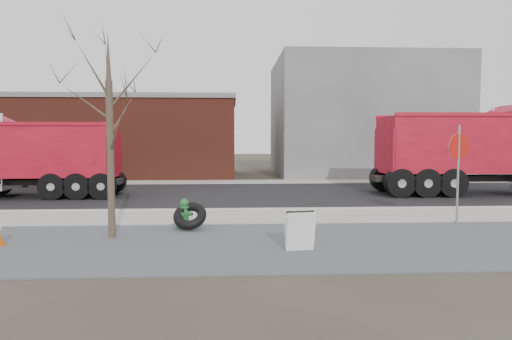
{
  "coord_description": "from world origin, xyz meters",
  "views": [
    {
      "loc": [
        -0.11,
        -14.29,
        2.56
      ],
      "look_at": [
        0.74,
        2.29,
        1.4
      ],
      "focal_mm": 32.0,
      "sensor_mm": 36.0,
      "label": 1
    }
  ],
  "objects": [
    {
      "name": "truck_tire",
      "position": [
        -1.3,
        -1.67,
        0.41
      ],
      "size": [
        1.05,
        1.01,
        0.79
      ],
      "color": "black",
      "rests_on": "ground"
    },
    {
      "name": "gravel_verge",
      "position": [
        0.0,
        -3.5,
        0.01
      ],
      "size": [
        60.0,
        5.0,
        0.03
      ],
      "primitive_type": "cube",
      "color": "slate",
      "rests_on": "ground"
    },
    {
      "name": "sandwich_board",
      "position": [
        1.4,
        -4.19,
        0.48
      ],
      "size": [
        0.7,
        0.5,
        0.9
      ],
      "rotation": [
        0.0,
        0.0,
        0.14
      ],
      "color": "white",
      "rests_on": "ground"
    },
    {
      "name": "stop_sign",
      "position": [
        6.59,
        -1.1,
        2.0
      ],
      "size": [
        0.77,
        0.28,
        2.96
      ],
      "rotation": [
        0.0,
        0.0,
        -0.08
      ],
      "color": "gray",
      "rests_on": "ground"
    },
    {
      "name": "dump_truck_red_b",
      "position": [
        -8.85,
        5.8,
        1.81
      ],
      "size": [
        8.42,
        2.62,
        3.55
      ],
      "rotation": [
        0.0,
        0.0,
        3.17
      ],
      "color": "black",
      "rests_on": "ground"
    },
    {
      "name": "dump_truck_red_a",
      "position": [
        10.93,
        5.89,
        2.04
      ],
      "size": [
        10.11,
        2.91,
        4.02
      ],
      "rotation": [
        0.0,
        0.0,
        -0.02
      ],
      "color": "black",
      "rests_on": "ground"
    },
    {
      "name": "sidewalk",
      "position": [
        0.0,
        0.25,
        0.03
      ],
      "size": [
        60.0,
        2.5,
        0.06
      ],
      "primitive_type": "cube",
      "color": "#9E9B93",
      "rests_on": "ground"
    },
    {
      "name": "building_grey",
      "position": [
        9.0,
        18.0,
        4.0
      ],
      "size": [
        12.0,
        10.0,
        8.0
      ],
      "color": "gray",
      "rests_on": "ground"
    },
    {
      "name": "curb",
      "position": [
        0.0,
        1.55,
        0.06
      ],
      "size": [
        60.0,
        0.15,
        0.11
      ],
      "primitive_type": "cube",
      "color": "#9E9B93",
      "rests_on": "ground"
    },
    {
      "name": "far_sidewalk",
      "position": [
        0.0,
        12.0,
        0.03
      ],
      "size": [
        60.0,
        2.0,
        0.06
      ],
      "primitive_type": "cube",
      "color": "#9E9B93",
      "rests_on": "ground"
    },
    {
      "name": "bare_tree",
      "position": [
        -3.2,
        -2.6,
        3.3
      ],
      "size": [
        3.2,
        3.2,
        5.2
      ],
      "color": "#382D23",
      "rests_on": "ground"
    },
    {
      "name": "fire_hydrant",
      "position": [
        -1.48,
        -1.47,
        0.4
      ],
      "size": [
        0.49,
        0.48,
        0.87
      ],
      "rotation": [
        0.0,
        0.0,
        -0.39
      ],
      "color": "#296C33",
      "rests_on": "ground"
    },
    {
      "name": "building_brick",
      "position": [
        -10.0,
        17.0,
        2.65
      ],
      "size": [
        20.2,
        8.2,
        5.3
      ],
      "color": "maroon",
      "rests_on": "ground"
    },
    {
      "name": "ground",
      "position": [
        0.0,
        0.0,
        0.0
      ],
      "size": [
        120.0,
        120.0,
        0.0
      ],
      "primitive_type": "plane",
      "color": "#383328",
      "rests_on": "ground"
    },
    {
      "name": "road",
      "position": [
        0.0,
        6.3,
        0.01
      ],
      "size": [
        60.0,
        9.4,
        0.02
      ],
      "primitive_type": "cube",
      "color": "black",
      "rests_on": "ground"
    }
  ]
}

